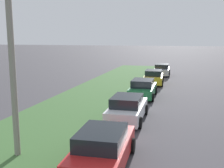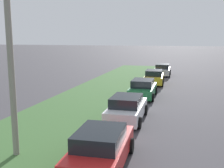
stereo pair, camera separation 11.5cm
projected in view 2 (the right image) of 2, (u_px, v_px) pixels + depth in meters
The scene contains 7 objects.
grass_median at pixel (63, 116), 16.48m from camera, with size 60.00×6.00×0.12m, color #3D6633.
parked_car_red at pixel (101, 148), 10.11m from camera, with size 4.38×2.17×1.47m.
parked_car_white at pixel (127, 108), 15.74m from camera, with size 4.33×2.08×1.47m.
parked_car_green at pixel (143, 89), 21.78m from camera, with size 4.32×2.06×1.47m.
parked_car_yellow at pixel (154, 77), 27.96m from camera, with size 4.38×2.18×1.47m.
parked_car_silver at pixel (162, 70), 34.19m from camera, with size 4.35×2.12×1.47m.
streetlight at pixel (17, 47), 10.12m from camera, with size 0.87×2.85×7.50m.
Camera 2 is at (-4.61, -0.47, 4.76)m, focal length 43.86 mm.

